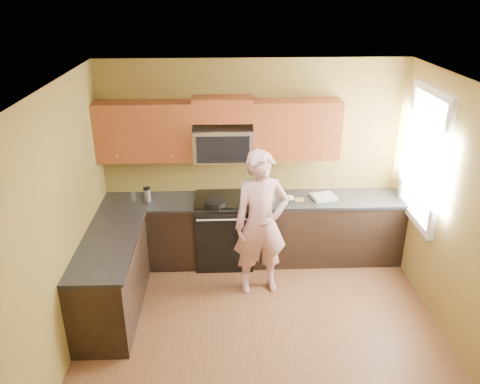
{
  "coord_description": "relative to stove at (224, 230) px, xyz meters",
  "views": [
    {
      "loc": [
        -0.42,
        -4.03,
        3.56
      ],
      "look_at": [
        -0.2,
        1.3,
        1.2
      ],
      "focal_mm": 35.7,
      "sensor_mm": 36.0,
      "label": 1
    }
  ],
  "objects": [
    {
      "name": "woman",
      "position": [
        0.44,
        -0.67,
        0.44
      ],
      "size": [
        0.72,
        0.53,
        1.82
      ],
      "primitive_type": "imported",
      "rotation": [
        0.0,
        0.0,
        0.14
      ],
      "color": "pink",
      "rests_on": "floor"
    },
    {
      "name": "floor",
      "position": [
        0.4,
        -1.68,
        -0.47
      ],
      "size": [
        4.0,
        4.0,
        0.0
      ],
      "primitive_type": "plane",
      "color": "brown",
      "rests_on": "ground"
    },
    {
      "name": "countertop_back",
      "position": [
        0.4,
        0.01,
        0.43
      ],
      "size": [
        4.0,
        0.62,
        0.04
      ],
      "primitive_type": "cube",
      "color": "black",
      "rests_on": "cabinet_back_run"
    },
    {
      "name": "countertop_left",
      "position": [
        -1.29,
        -1.08,
        0.43
      ],
      "size": [
        0.62,
        1.6,
        0.04
      ],
      "primitive_type": "cube",
      "color": "black",
      "rests_on": "cabinet_left_run"
    },
    {
      "name": "upper_cab_over_mw",
      "position": [
        0.0,
        0.16,
        1.62
      ],
      "size": [
        0.76,
        0.33,
        0.3
      ],
      "primitive_type": "cube",
      "color": "brown",
      "rests_on": "wall_back"
    },
    {
      "name": "cabinet_left_run",
      "position": [
        -1.3,
        -1.08,
        -0.03
      ],
      "size": [
        0.6,
        1.6,
        0.88
      ],
      "primitive_type": "cube",
      "color": "black",
      "rests_on": "floor"
    },
    {
      "name": "upper_cab_right",
      "position": [
        0.94,
        0.16,
        0.97
      ],
      "size": [
        1.12,
        0.33,
        0.75
      ],
      "primitive_type": null,
      "color": "brown",
      "rests_on": "wall_back"
    },
    {
      "name": "ceiling",
      "position": [
        0.4,
        -1.68,
        2.23
      ],
      "size": [
        4.0,
        4.0,
        0.0
      ],
      "primitive_type": "plane",
      "rotation": [
        3.14,
        0.0,
        0.0
      ],
      "color": "white",
      "rests_on": "ground"
    },
    {
      "name": "microwave",
      "position": [
        0.0,
        0.12,
        0.97
      ],
      "size": [
        0.76,
        0.4,
        0.42
      ],
      "primitive_type": null,
      "color": "silver",
      "rests_on": "wall_back"
    },
    {
      "name": "dish_towel",
      "position": [
        1.32,
        -0.01,
        0.47
      ],
      "size": [
        0.35,
        0.3,
        0.05
      ],
      "primitive_type": "cube",
      "rotation": [
        0.0,
        0.0,
        0.23
      ],
      "color": "white",
      "rests_on": "countertop_back"
    },
    {
      "name": "butter_tub",
      "position": [
        0.61,
        -0.01,
        0.45
      ],
      "size": [
        0.15,
        0.15,
        0.1
      ],
      "primitive_type": null,
      "rotation": [
        0.0,
        0.0,
        0.13
      ],
      "color": "yellow",
      "rests_on": "countertop_back"
    },
    {
      "name": "toast_slice",
      "position": [
        1.0,
        -0.05,
        0.45
      ],
      "size": [
        0.13,
        0.13,
        0.01
      ],
      "primitive_type": "cube",
      "rotation": [
        0.0,
        0.0,
        -0.2
      ],
      "color": "#B27F47",
      "rests_on": "countertop_back"
    },
    {
      "name": "wall_right",
      "position": [
        2.4,
        -1.68,
        0.88
      ],
      "size": [
        0.0,
        4.0,
        4.0
      ],
      "primitive_type": "plane",
      "rotation": [
        1.57,
        0.0,
        -1.57
      ],
      "color": "olive",
      "rests_on": "ground"
    },
    {
      "name": "cabinet_back_run",
      "position": [
        0.4,
        0.02,
        -0.03
      ],
      "size": [
        4.0,
        0.6,
        0.88
      ],
      "primitive_type": "cube",
      "color": "black",
      "rests_on": "floor"
    },
    {
      "name": "upper_cab_left",
      "position": [
        -0.99,
        0.16,
        0.97
      ],
      "size": [
        1.22,
        0.33,
        0.75
      ],
      "primitive_type": null,
      "color": "brown",
      "rests_on": "wall_back"
    },
    {
      "name": "napkin_a",
      "position": [
        0.32,
        -0.1,
        0.48
      ],
      "size": [
        0.14,
        0.14,
        0.06
      ],
      "primitive_type": "ellipsoid",
      "rotation": [
        0.0,
        0.0,
        0.24
      ],
      "color": "silver",
      "rests_on": "countertop_back"
    },
    {
      "name": "travel_mug",
      "position": [
        -1.0,
        0.0,
        0.45
      ],
      "size": [
        0.1,
        0.1,
        0.2
      ],
      "primitive_type": null,
      "rotation": [
        0.0,
        0.0,
        -0.12
      ],
      "color": "silver",
      "rests_on": "countertop_back"
    },
    {
      "name": "napkin_b",
      "position": [
        0.87,
        -0.04,
        0.48
      ],
      "size": [
        0.12,
        0.13,
        0.07
      ],
      "primitive_type": "ellipsoid",
      "rotation": [
        0.0,
        0.0,
        -0.01
      ],
      "color": "silver",
      "rests_on": "countertop_back"
    },
    {
      "name": "glass_a",
      "position": [
        -1.18,
        0.03,
        0.51
      ],
      "size": [
        0.07,
        0.07,
        0.12
      ],
      "primitive_type": "cylinder",
      "rotation": [
        0.0,
        0.0,
        -0.03
      ],
      "color": "silver",
      "rests_on": "countertop_back"
    },
    {
      "name": "stove",
      "position": [
        0.0,
        0.0,
        0.0
      ],
      "size": [
        0.76,
        0.65,
        0.95
      ],
      "primitive_type": null,
      "color": "black",
      "rests_on": "floor"
    },
    {
      "name": "window",
      "position": [
        2.38,
        -0.48,
        1.17
      ],
      "size": [
        0.06,
        1.06,
        1.66
      ],
      "primitive_type": null,
      "color": "white",
      "rests_on": "wall_right"
    },
    {
      "name": "wall_back",
      "position": [
        0.4,
        0.32,
        0.88
      ],
      "size": [
        4.0,
        0.0,
        4.0
      ],
      "primitive_type": "plane",
      "rotation": [
        1.57,
        0.0,
        0.0
      ],
      "color": "olive",
      "rests_on": "ground"
    },
    {
      "name": "frying_pan",
      "position": [
        -0.11,
        -0.2,
        0.47
      ],
      "size": [
        0.37,
        0.52,
        0.06
      ],
      "primitive_type": null,
      "rotation": [
        0.0,
        0.0,
        0.22
      ],
      "color": "black",
      "rests_on": "stove"
    },
    {
      "name": "wall_left",
      "position": [
        -1.6,
        -1.68,
        0.88
      ],
      "size": [
        0.0,
        4.0,
        4.0
      ],
      "primitive_type": "plane",
      "rotation": [
        1.57,
        0.0,
        1.57
      ],
      "color": "olive",
      "rests_on": "ground"
    }
  ]
}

